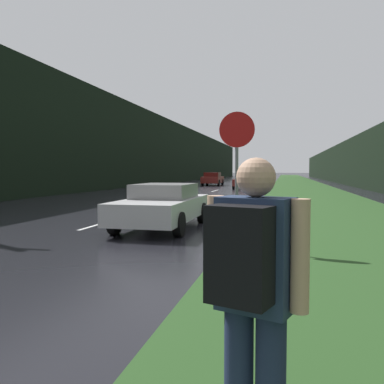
{
  "coord_description": "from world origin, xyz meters",
  "views": [
    {
      "loc": [
        5.51,
        1.88,
        1.64
      ],
      "look_at": [
        2.27,
        16.11,
        0.87
      ],
      "focal_mm": 38.0,
      "sensor_mm": 36.0,
      "label": 1
    }
  ],
  "objects_px": {
    "stop_sign": "(237,163)",
    "car_passing_near": "(163,205)",
    "hitchhiker_with_backpack": "(252,292)",
    "car_oncoming": "(213,179)",
    "car_passing_far": "(245,181)"
  },
  "relations": [
    {
      "from": "stop_sign",
      "to": "car_passing_near",
      "type": "relative_size",
      "value": 0.63
    },
    {
      "from": "hitchhiker_with_backpack",
      "to": "car_oncoming",
      "type": "bearing_deg",
      "value": 119.54
    },
    {
      "from": "car_oncoming",
      "to": "hitchhiker_with_backpack",
      "type": "bearing_deg",
      "value": -79.8
    },
    {
      "from": "car_passing_far",
      "to": "car_oncoming",
      "type": "height_order",
      "value": "car_oncoming"
    },
    {
      "from": "stop_sign",
      "to": "car_passing_far",
      "type": "distance_m",
      "value": 27.95
    },
    {
      "from": "car_passing_far",
      "to": "car_oncoming",
      "type": "relative_size",
      "value": 0.96
    },
    {
      "from": "car_passing_near",
      "to": "car_oncoming",
      "type": "xyz_separation_m",
      "value": [
        -4.25,
        32.6,
        0.09
      ]
    },
    {
      "from": "stop_sign",
      "to": "car_oncoming",
      "type": "xyz_separation_m",
      "value": [
        -6.66,
        35.19,
        -1.06
      ]
    },
    {
      "from": "stop_sign",
      "to": "car_passing_near",
      "type": "distance_m",
      "value": 3.72
    },
    {
      "from": "stop_sign",
      "to": "car_oncoming",
      "type": "relative_size",
      "value": 0.65
    },
    {
      "from": "stop_sign",
      "to": "hitchhiker_with_backpack",
      "type": "xyz_separation_m",
      "value": [
        0.82,
        -6.33,
        -0.82
      ]
    },
    {
      "from": "stop_sign",
      "to": "car_passing_near",
      "type": "height_order",
      "value": "stop_sign"
    },
    {
      "from": "stop_sign",
      "to": "hitchhiker_with_backpack",
      "type": "relative_size",
      "value": 1.68
    },
    {
      "from": "car_passing_near",
      "to": "car_oncoming",
      "type": "distance_m",
      "value": 32.87
    },
    {
      "from": "car_oncoming",
      "to": "stop_sign",
      "type": "bearing_deg",
      "value": -79.29
    }
  ]
}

